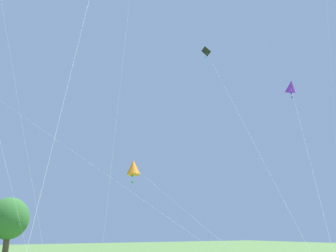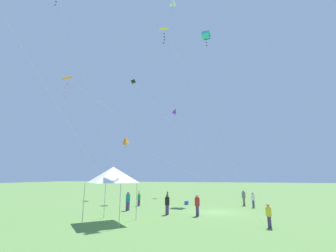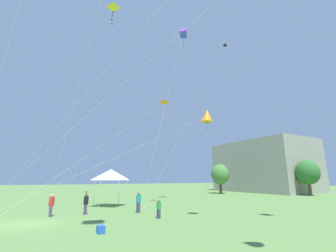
{
  "view_description": "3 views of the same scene",
  "coord_description": "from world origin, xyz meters",
  "px_view_note": "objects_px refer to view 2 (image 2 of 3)",
  "views": [
    {
      "loc": [
        -7.31,
        -11.24,
        3.91
      ],
      "look_at": [
        5.02,
        8.11,
        10.35
      ],
      "focal_mm": 40.0,
      "sensor_mm": 36.0,
      "label": 1
    },
    {
      "loc": [
        -23.35,
        -1.5,
        3.4
      ],
      "look_at": [
        6.31,
        6.66,
        10.28
      ],
      "focal_mm": 24.0,
      "sensor_mm": 36.0,
      "label": 2
    },
    {
      "loc": [
        19.37,
        0.78,
        3.1
      ],
      "look_at": [
        4.21,
        8.92,
        7.12
      ],
      "focal_mm": 24.0,
      "sensor_mm": 36.0,
      "label": 3
    }
  ],
  "objects_px": {
    "kite_yellow_delta_6": "(164,30)",
    "kite_cyan_box_1": "(206,35)",
    "cooler_box": "(187,203)",
    "kite_orange_diamond_0": "(126,140)",
    "kite_white_diamond_2": "(173,1)",
    "person_yellow_shirt": "(269,215)",
    "person_red_shirt": "(197,204)",
    "kite_purple_diamond_3": "(175,111)",
    "person_white_shirt": "(253,199)",
    "person_black_shirt": "(167,203)",
    "festival_tent": "(113,175)",
    "kite_orange_delta_5": "(68,79)",
    "kite_black_delta_4": "(134,82)",
    "person_teal_shirt": "(128,200)",
    "person_green_shirt": "(139,199)",
    "person_grey_shirt": "(244,197)"
  },
  "relations": [
    {
      "from": "person_red_shirt",
      "to": "kite_cyan_box_1",
      "type": "relative_size",
      "value": 0.06
    },
    {
      "from": "festival_tent",
      "to": "person_teal_shirt",
      "type": "height_order",
      "value": "festival_tent"
    },
    {
      "from": "cooler_box",
      "to": "kite_black_delta_4",
      "type": "xyz_separation_m",
      "value": [
        9.65,
        12.03,
        21.36
      ]
    },
    {
      "from": "person_grey_shirt",
      "to": "kite_orange_delta_5",
      "type": "relative_size",
      "value": 0.11
    },
    {
      "from": "person_yellow_shirt",
      "to": "kite_orange_delta_5",
      "type": "bearing_deg",
      "value": 85.7
    },
    {
      "from": "person_green_shirt",
      "to": "kite_purple_diamond_3",
      "type": "distance_m",
      "value": 21.61
    },
    {
      "from": "kite_orange_diamond_0",
      "to": "kite_yellow_delta_6",
      "type": "xyz_separation_m",
      "value": [
        -5.76,
        -7.22,
        12.01
      ]
    },
    {
      "from": "person_white_shirt",
      "to": "person_red_shirt",
      "type": "bearing_deg",
      "value": -179.76
    },
    {
      "from": "person_yellow_shirt",
      "to": "kite_yellow_delta_6",
      "type": "height_order",
      "value": "kite_yellow_delta_6"
    },
    {
      "from": "person_black_shirt",
      "to": "kite_white_diamond_2",
      "type": "xyz_separation_m",
      "value": [
        3.7,
        0.33,
        24.83
      ]
    },
    {
      "from": "person_teal_shirt",
      "to": "kite_cyan_box_1",
      "type": "xyz_separation_m",
      "value": [
        15.84,
        -7.28,
        28.18
      ]
    },
    {
      "from": "kite_black_delta_4",
      "to": "kite_yellow_delta_6",
      "type": "distance_m",
      "value": 19.19
    },
    {
      "from": "cooler_box",
      "to": "kite_orange_diamond_0",
      "type": "height_order",
      "value": "kite_orange_diamond_0"
    },
    {
      "from": "person_red_shirt",
      "to": "kite_yellow_delta_6",
      "type": "bearing_deg",
      "value": -52.48
    },
    {
      "from": "person_green_shirt",
      "to": "kite_white_diamond_2",
      "type": "xyz_separation_m",
      "value": [
        -1.24,
        -4.5,
        24.97
      ]
    },
    {
      "from": "cooler_box",
      "to": "person_red_shirt",
      "type": "xyz_separation_m",
      "value": [
        -7.83,
        -2.46,
        0.77
      ]
    },
    {
      "from": "person_green_shirt",
      "to": "kite_orange_delta_5",
      "type": "bearing_deg",
      "value": 97.59
    },
    {
      "from": "kite_white_diamond_2",
      "to": "person_grey_shirt",
      "type": "bearing_deg",
      "value": -57.04
    },
    {
      "from": "kite_orange_diamond_0",
      "to": "kite_yellow_delta_6",
      "type": "relative_size",
      "value": 0.82
    },
    {
      "from": "person_black_shirt",
      "to": "kite_cyan_box_1",
      "type": "bearing_deg",
      "value": 101.31
    },
    {
      "from": "person_red_shirt",
      "to": "kite_orange_delta_5",
      "type": "distance_m",
      "value": 17.29
    },
    {
      "from": "person_yellow_shirt",
      "to": "kite_white_diamond_2",
      "type": "height_order",
      "value": "kite_white_diamond_2"
    },
    {
      "from": "person_green_shirt",
      "to": "kite_yellow_delta_6",
      "type": "relative_size",
      "value": 0.08
    },
    {
      "from": "festival_tent",
      "to": "kite_orange_delta_5",
      "type": "height_order",
      "value": "kite_orange_delta_5"
    },
    {
      "from": "kite_orange_diamond_0",
      "to": "kite_purple_diamond_3",
      "type": "bearing_deg",
      "value": -16.77
    },
    {
      "from": "festival_tent",
      "to": "person_white_shirt",
      "type": "bearing_deg",
      "value": -44.33
    },
    {
      "from": "person_teal_shirt",
      "to": "festival_tent",
      "type": "bearing_deg",
      "value": -43.37
    },
    {
      "from": "kite_orange_delta_5",
      "to": "person_red_shirt",
      "type": "bearing_deg",
      "value": -75.07
    },
    {
      "from": "kite_cyan_box_1",
      "to": "person_black_shirt",
      "type": "bearing_deg",
      "value": 170.82
    },
    {
      "from": "kite_yellow_delta_6",
      "to": "person_green_shirt",
      "type": "bearing_deg",
      "value": 50.66
    },
    {
      "from": "person_green_shirt",
      "to": "kite_black_delta_4",
      "type": "distance_m",
      "value": 25.17
    },
    {
      "from": "kite_cyan_box_1",
      "to": "kite_yellow_delta_6",
      "type": "bearing_deg",
      "value": 166.81
    },
    {
      "from": "festival_tent",
      "to": "kite_cyan_box_1",
      "type": "relative_size",
      "value": 0.14
    },
    {
      "from": "kite_yellow_delta_6",
      "to": "person_teal_shirt",
      "type": "bearing_deg",
      "value": 96.41
    },
    {
      "from": "person_red_shirt",
      "to": "kite_purple_diamond_3",
      "type": "distance_m",
      "value": 26.25
    },
    {
      "from": "person_teal_shirt",
      "to": "kite_white_diamond_2",
      "type": "distance_m",
      "value": 25.28
    },
    {
      "from": "kite_yellow_delta_6",
      "to": "kite_cyan_box_1",
      "type": "bearing_deg",
      "value": -13.19
    },
    {
      "from": "person_yellow_shirt",
      "to": "kite_white_diamond_2",
      "type": "bearing_deg",
      "value": 45.93
    },
    {
      "from": "kite_black_delta_4",
      "to": "person_teal_shirt",
      "type": "bearing_deg",
      "value": -155.94
    },
    {
      "from": "person_white_shirt",
      "to": "person_red_shirt",
      "type": "distance_m",
      "value": 8.82
    },
    {
      "from": "person_teal_shirt",
      "to": "person_black_shirt",
      "type": "xyz_separation_m",
      "value": [
        -1.27,
        -4.51,
        -0.02
      ]
    },
    {
      "from": "person_yellow_shirt",
      "to": "person_teal_shirt",
      "type": "relative_size",
      "value": 0.86
    },
    {
      "from": "cooler_box",
      "to": "kite_white_diamond_2",
      "type": "xyz_separation_m",
      "value": [
        -4.08,
        0.62,
        25.6
      ]
    },
    {
      "from": "person_white_shirt",
      "to": "kite_white_diamond_2",
      "type": "distance_m",
      "value": 26.48
    },
    {
      "from": "person_teal_shirt",
      "to": "kite_cyan_box_1",
      "type": "bearing_deg",
      "value": 99.19
    },
    {
      "from": "festival_tent",
      "to": "kite_yellow_delta_6",
      "type": "height_order",
      "value": "kite_yellow_delta_6"
    },
    {
      "from": "festival_tent",
      "to": "kite_black_delta_4",
      "type": "bearing_deg",
      "value": 21.28
    },
    {
      "from": "person_teal_shirt",
      "to": "kite_black_delta_4",
      "type": "bearing_deg",
      "value": 147.92
    },
    {
      "from": "person_teal_shirt",
      "to": "person_grey_shirt",
      "type": "relative_size",
      "value": 1.03
    },
    {
      "from": "person_red_shirt",
      "to": "person_white_shirt",
      "type": "bearing_deg",
      "value": -153.22
    }
  ]
}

